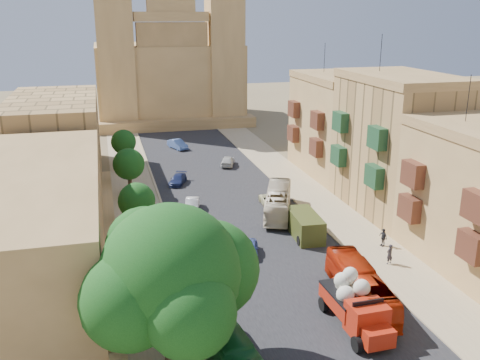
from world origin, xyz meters
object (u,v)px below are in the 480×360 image
red_truck (356,304)px  car_white_b (228,161)px  car_blue_a (250,248)px  car_blue_b (178,144)px  bus_red_east (360,287)px  car_white_a (192,205)px  church (169,70)px  bus_cream_east (278,202)px  street_tree_b (137,201)px  street_tree_d (124,142)px  ficus_tree (172,278)px  car_cream (271,200)px  bus_green_north (227,347)px  pedestrian_c (383,237)px  street_tree_a (150,263)px  street_tree_c (129,164)px  pedestrian_a (390,254)px  car_dkblue (178,180)px  olive_pickup (305,226)px

red_truck → car_white_b: 39.45m
car_blue_a → car_blue_b: size_ratio=0.77×
bus_red_east → car_white_a: 22.71m
bus_red_east → car_white_b: bus_red_east is taller
car_white_b → car_blue_b: 12.14m
church → bus_cream_east: (4.00, -52.36, -8.18)m
street_tree_b → street_tree_d: (-0.00, 24.00, -0.07)m
ficus_tree → bus_red_east: ficus_tree is taller
car_cream → car_blue_b: 27.82m
car_blue_a → bus_green_north: bearing=-94.8°
street_tree_b → pedestrian_c: street_tree_b is taller
bus_green_north → street_tree_a: bearing=106.4°
street_tree_a → street_tree_c: street_tree_c is taller
bus_green_north → ficus_tree: bearing=171.2°
ficus_tree → street_tree_d: ficus_tree is taller
pedestrian_a → street_tree_d: bearing=-79.8°
street_tree_c → ficus_tree: bearing=-88.9°
bus_red_east → car_dkblue: (-8.31, 30.46, -0.75)m
street_tree_c → car_dkblue: bearing=25.8°
street_tree_c → street_tree_a: bearing=-90.0°
ficus_tree → street_tree_a: ficus_tree is taller
street_tree_c → car_dkblue: (5.69, 2.76, -3.02)m
street_tree_b → street_tree_c: (0.00, 12.00, 0.17)m
pedestrian_a → pedestrian_c: 3.50m
street_tree_c → street_tree_d: (-0.00, 12.00, -0.24)m
street_tree_c → red_truck: 32.81m
street_tree_a → car_cream: (14.08, 16.93, -2.49)m
street_tree_b → bus_green_north: bearing=-80.1°
car_blue_b → car_cream: bearing=-98.5°
street_tree_b → pedestrian_a: 22.06m
street_tree_b → red_truck: bearing=-56.0°
bus_cream_east → car_white_b: 18.87m
ficus_tree → car_white_a: 26.53m
street_tree_c → olive_pickup: 21.56m
car_white_a → bus_cream_east: bearing=-7.9°
red_truck → car_dkblue: 33.77m
street_tree_d → olive_pickup: (14.57, -27.69, -2.29)m
street_tree_b → bus_green_north: 20.51m
olive_pickup → car_cream: bearing=93.3°
pedestrian_a → car_cream: bearing=-90.7°
street_tree_a → bus_red_east: (14.00, -3.70, -1.79)m
street_tree_b → church: bearing=79.6°
car_white_b → pedestrian_a: 32.29m
street_tree_b → street_tree_c: 12.00m
street_tree_c → car_white_a: bearing=-48.3°
church → street_tree_d: (-10.00, -30.61, -6.18)m
street_tree_d → pedestrian_a: (19.15, -34.65, -2.49)m
street_tree_b → street_tree_d: 24.00m
car_white_b → car_blue_b: car_blue_b is taller
car_white_b → street_tree_b: bearing=77.6°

